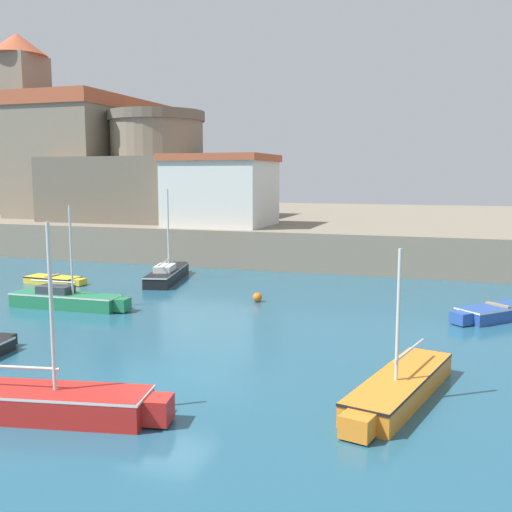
% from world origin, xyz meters
% --- Properties ---
extents(ground_plane, '(200.00, 200.00, 0.00)m').
position_xyz_m(ground_plane, '(0.00, 0.00, 0.00)').
color(ground_plane, '#235670').
extents(quay_seawall, '(120.00, 40.00, 2.54)m').
position_xyz_m(quay_seawall, '(0.00, 40.71, 1.27)').
color(quay_seawall, gray).
rests_on(quay_seawall, ground).
extents(sailboat_red_0, '(6.41, 2.44, 5.07)m').
position_xyz_m(sailboat_red_0, '(-1.61, -3.74, 0.42)').
color(sailboat_red_0, red).
rests_on(sailboat_red_0, ground).
extents(dinghy_blue_1, '(3.82, 3.97, 0.67)m').
position_xyz_m(dinghy_blue_1, '(10.07, 11.27, 0.32)').
color(dinghy_blue_1, '#284C9E').
rests_on(dinghy_blue_1, ground).
extents(sailboat_orange_2, '(2.69, 6.39, 4.27)m').
position_xyz_m(sailboat_orange_2, '(6.93, 0.41, 0.37)').
color(sailboat_orange_2, orange).
rests_on(sailboat_orange_2, ground).
extents(dinghy_yellow_3, '(3.77, 1.49, 0.48)m').
position_xyz_m(dinghy_yellow_3, '(-13.55, 12.58, 0.23)').
color(dinghy_yellow_3, yellow).
rests_on(dinghy_yellow_3, ground).
extents(sailboat_black_4, '(2.73, 6.69, 5.39)m').
position_xyz_m(sailboat_black_4, '(-7.79, 15.51, 0.42)').
color(sailboat_black_4, black).
rests_on(sailboat_black_4, ground).
extents(sailboat_green_5, '(5.96, 1.51, 4.82)m').
position_xyz_m(sailboat_green_5, '(-8.91, 7.33, 0.43)').
color(sailboat_green_5, '#237A4C').
rests_on(sailboat_green_5, ground).
extents(mooring_buoy, '(0.46, 0.46, 0.46)m').
position_xyz_m(mooring_buoy, '(-0.85, 11.45, 0.23)').
color(mooring_buoy, orange).
rests_on(mooring_buoy, ground).
extents(church, '(13.49, 16.47, 16.50)m').
position_xyz_m(church, '(-25.09, 32.98, 8.45)').
color(church, gray).
rests_on(church, quay_seawall).
extents(fortress, '(14.35, 14.35, 8.96)m').
position_xyz_m(fortress, '(-16.00, 30.30, 5.75)').
color(fortress, '#685E4F').
rests_on(fortress, quay_seawall).
extents(harbor_shed_mid_row, '(7.31, 6.69, 5.14)m').
position_xyz_m(harbor_shed_mid_row, '(-8.00, 24.81, 5.13)').
color(harbor_shed_mid_row, silver).
rests_on(harbor_shed_mid_row, quay_seawall).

